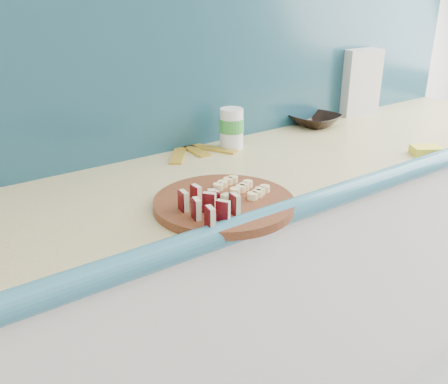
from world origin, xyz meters
TOP-DOWN VIEW (x-y plane):
  - kitchen_counter at (0.10, 1.50)m, footprint 2.20×0.63m
  - backsplash at (0.10, 1.79)m, footprint 2.20×0.02m
  - cutting_board at (-0.34, 1.31)m, footprint 0.43×0.43m
  - apple_wedges at (-0.43, 1.26)m, footprint 0.11×0.15m
  - apple_chunks at (-0.37, 1.31)m, footprint 0.05×0.06m
  - banana_slices at (-0.27, 1.33)m, footprint 0.12×0.14m
  - brown_bowl at (0.39, 1.72)m, footprint 0.21×0.21m
  - flour_bag at (0.66, 1.76)m, footprint 0.18×0.15m
  - canister at (-0.04, 1.69)m, footprint 0.08×0.08m
  - sponge at (0.42, 1.26)m, footprint 0.11×0.10m
  - banana_peel at (-0.16, 1.73)m, footprint 0.25×0.21m

SIDE VIEW (x-z plane):
  - kitchen_counter at x=0.10m, z-range 0.00..0.91m
  - banana_peel at x=-0.16m, z-range 0.91..0.92m
  - cutting_board at x=-0.34m, z-range 0.91..0.93m
  - sponge at x=0.42m, z-range 0.91..0.94m
  - brown_bowl at x=0.39m, z-range 0.91..0.95m
  - banana_slices at x=-0.27m, z-range 0.93..0.95m
  - apple_chunks at x=-0.37m, z-range 0.93..0.95m
  - apple_wedges at x=-0.43m, z-range 0.93..0.98m
  - canister at x=-0.04m, z-range 0.91..1.05m
  - flour_bag at x=0.66m, z-range 0.91..1.18m
  - backsplash at x=0.10m, z-range 0.91..1.41m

